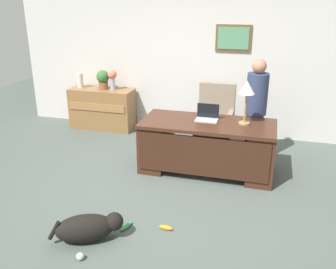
{
  "coord_description": "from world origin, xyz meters",
  "views": [
    {
      "loc": [
        1.27,
        -4.11,
        2.49
      ],
      "look_at": [
        0.05,
        0.3,
        0.75
      ],
      "focal_mm": 39.88,
      "sensor_mm": 36.0,
      "label": 1
    }
  ],
  "objects_px": {
    "desk_lamp": "(247,90)",
    "laptop": "(207,116)",
    "person_standing": "(256,110)",
    "dog_toy_ball": "(80,256)",
    "potted_plant": "(103,79)",
    "dog_toy_plush": "(166,228)",
    "dog_lying": "(88,227)",
    "vase_empty": "(80,80)",
    "credenza": "(102,109)",
    "armchair": "(215,121)",
    "desk": "(207,145)",
    "dog_toy_bone": "(126,226)",
    "vase_with_flowers": "(112,77)"
  },
  "relations": [
    {
      "from": "dog_toy_ball",
      "to": "desk",
      "type": "bearing_deg",
      "value": 69.52
    },
    {
      "from": "desk_lamp",
      "to": "laptop",
      "type": "bearing_deg",
      "value": 174.73
    },
    {
      "from": "person_standing",
      "to": "dog_toy_bone",
      "type": "xyz_separation_m",
      "value": [
        -1.24,
        -2.27,
        -0.8
      ]
    },
    {
      "from": "person_standing",
      "to": "dog_toy_ball",
      "type": "relative_size",
      "value": 20.53
    },
    {
      "from": "desk",
      "to": "laptop",
      "type": "bearing_deg",
      "value": 102.98
    },
    {
      "from": "dog_lying",
      "to": "potted_plant",
      "type": "xyz_separation_m",
      "value": [
        -1.33,
        3.36,
        0.82
      ]
    },
    {
      "from": "desk",
      "to": "dog_lying",
      "type": "height_order",
      "value": "desk"
    },
    {
      "from": "dog_lying",
      "to": "laptop",
      "type": "bearing_deg",
      "value": 67.35
    },
    {
      "from": "desk",
      "to": "vase_empty",
      "type": "relative_size",
      "value": 6.79
    },
    {
      "from": "armchair",
      "to": "dog_lying",
      "type": "relative_size",
      "value": 1.51
    },
    {
      "from": "laptop",
      "to": "potted_plant",
      "type": "relative_size",
      "value": 0.89
    },
    {
      "from": "credenza",
      "to": "potted_plant",
      "type": "xyz_separation_m",
      "value": [
        0.05,
        0.0,
        0.59
      ]
    },
    {
      "from": "credenza",
      "to": "laptop",
      "type": "height_order",
      "value": "laptop"
    },
    {
      "from": "vase_empty",
      "to": "desk_lamp",
      "type": "bearing_deg",
      "value": -21.69
    },
    {
      "from": "credenza",
      "to": "laptop",
      "type": "xyz_separation_m",
      "value": [
        2.26,
        -1.23,
        0.43
      ]
    },
    {
      "from": "armchair",
      "to": "vase_empty",
      "type": "height_order",
      "value": "armchair"
    },
    {
      "from": "desk",
      "to": "dog_toy_bone",
      "type": "height_order",
      "value": "desk"
    },
    {
      "from": "potted_plant",
      "to": "vase_empty",
      "type": "bearing_deg",
      "value": 180.0
    },
    {
      "from": "credenza",
      "to": "dog_toy_bone",
      "type": "distance_m",
      "value": 3.5
    },
    {
      "from": "potted_plant",
      "to": "dog_lying",
      "type": "bearing_deg",
      "value": -68.45
    },
    {
      "from": "person_standing",
      "to": "dog_toy_plush",
      "type": "height_order",
      "value": "person_standing"
    },
    {
      "from": "person_standing",
      "to": "dog_lying",
      "type": "height_order",
      "value": "person_standing"
    },
    {
      "from": "dog_lying",
      "to": "laptop",
      "type": "xyz_separation_m",
      "value": [
        0.89,
        2.12,
        0.66
      ]
    },
    {
      "from": "credenza",
      "to": "person_standing",
      "type": "bearing_deg",
      "value": -14.91
    },
    {
      "from": "desk_lamp",
      "to": "dog_toy_bone",
      "type": "bearing_deg",
      "value": -122.23
    },
    {
      "from": "credenza",
      "to": "dog_toy_plush",
      "type": "distance_m",
      "value": 3.66
    },
    {
      "from": "potted_plant",
      "to": "desk_lamp",
      "type": "bearing_deg",
      "value": -25.04
    },
    {
      "from": "vase_with_flowers",
      "to": "desk",
      "type": "bearing_deg",
      "value": -33.93
    },
    {
      "from": "desk",
      "to": "dog_lying",
      "type": "distance_m",
      "value": 2.2
    },
    {
      "from": "dog_toy_ball",
      "to": "potted_plant",
      "type": "bearing_deg",
      "value": 110.68
    },
    {
      "from": "credenza",
      "to": "dog_toy_bone",
      "type": "height_order",
      "value": "credenza"
    },
    {
      "from": "laptop",
      "to": "potted_plant",
      "type": "xyz_separation_m",
      "value": [
        -2.21,
        1.23,
        0.16
      ]
    },
    {
      "from": "desk_lamp",
      "to": "dog_toy_bone",
      "type": "xyz_separation_m",
      "value": [
        -1.12,
        -1.77,
        -1.22
      ]
    },
    {
      "from": "desk",
      "to": "potted_plant",
      "type": "relative_size",
      "value": 5.31
    },
    {
      "from": "vase_with_flowers",
      "to": "potted_plant",
      "type": "bearing_deg",
      "value": 180.0
    },
    {
      "from": "person_standing",
      "to": "dog_toy_plush",
      "type": "distance_m",
      "value": 2.45
    },
    {
      "from": "desk",
      "to": "potted_plant",
      "type": "height_order",
      "value": "potted_plant"
    },
    {
      "from": "desk",
      "to": "dog_lying",
      "type": "bearing_deg",
      "value": -114.93
    },
    {
      "from": "desk_lamp",
      "to": "dog_toy_bone",
      "type": "distance_m",
      "value": 2.42
    },
    {
      "from": "armchair",
      "to": "dog_toy_plush",
      "type": "distance_m",
      "value": 2.55
    },
    {
      "from": "person_standing",
      "to": "potted_plant",
      "type": "height_order",
      "value": "person_standing"
    },
    {
      "from": "desk",
      "to": "laptop",
      "type": "xyz_separation_m",
      "value": [
        -0.03,
        0.15,
        0.4
      ]
    },
    {
      "from": "credenza",
      "to": "dog_toy_ball",
      "type": "xyz_separation_m",
      "value": [
        1.44,
        -3.67,
        -0.35
      ]
    },
    {
      "from": "desk_lamp",
      "to": "dog_toy_plush",
      "type": "xyz_separation_m",
      "value": [
        -0.68,
        -1.67,
        -1.22
      ]
    },
    {
      "from": "dog_lying",
      "to": "dog_toy_plush",
      "type": "relative_size",
      "value": 4.56
    },
    {
      "from": "dog_toy_ball",
      "to": "dog_toy_plush",
      "type": "bearing_deg",
      "value": 46.28
    },
    {
      "from": "potted_plant",
      "to": "dog_toy_plush",
      "type": "xyz_separation_m",
      "value": [
        2.07,
        -2.96,
        -0.95
      ]
    },
    {
      "from": "dog_toy_ball",
      "to": "dog_toy_bone",
      "type": "xyz_separation_m",
      "value": [
        0.25,
        0.62,
        -0.01
      ]
    },
    {
      "from": "dog_toy_bone",
      "to": "dog_toy_plush",
      "type": "relative_size",
      "value": 1.24
    },
    {
      "from": "desk",
      "to": "laptop",
      "type": "relative_size",
      "value": 5.97
    }
  ]
}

